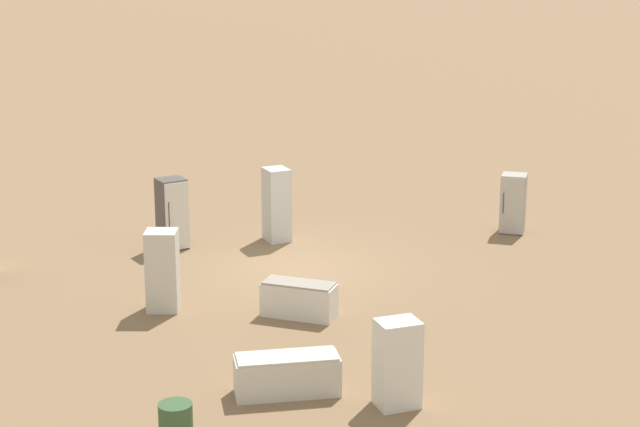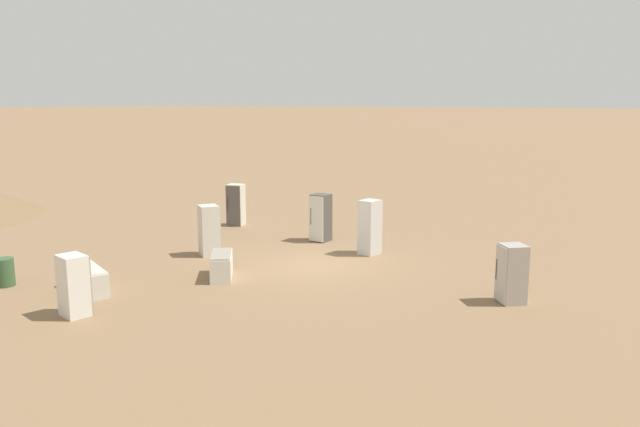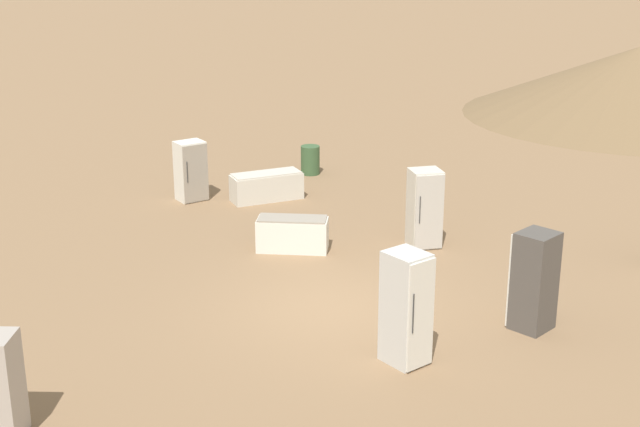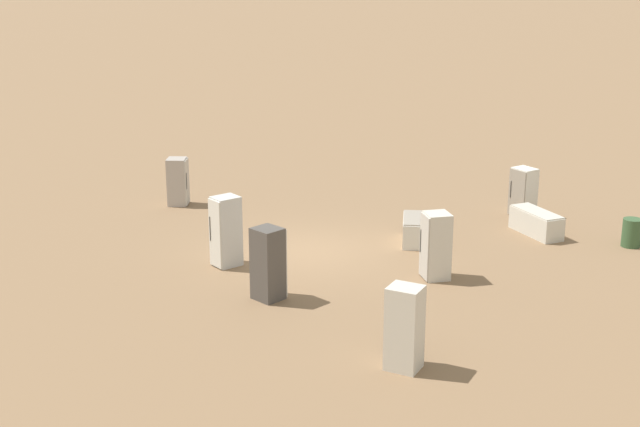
{
  "view_description": "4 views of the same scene",
  "coord_description": "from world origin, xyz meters",
  "px_view_note": "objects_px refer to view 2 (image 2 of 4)",
  "views": [
    {
      "loc": [
        12.63,
        20.97,
        8.12
      ],
      "look_at": [
        -1.32,
        -1.08,
        0.92
      ],
      "focal_mm": 60.0,
      "sensor_mm": 36.0,
      "label": 1
    },
    {
      "loc": [
        -10.83,
        16.68,
        5.33
      ],
      "look_at": [
        -0.01,
        -0.2,
        1.7
      ],
      "focal_mm": 35.0,
      "sensor_mm": 36.0,
      "label": 2
    },
    {
      "loc": [
        -11.31,
        -10.46,
        6.99
      ],
      "look_at": [
        -0.31,
        0.08,
        1.95
      ],
      "focal_mm": 50.0,
      "sensor_mm": 36.0,
      "label": 3
    },
    {
      "loc": [
        16.94,
        -16.84,
        8.28
      ],
      "look_at": [
        1.29,
        -0.76,
        1.56
      ],
      "focal_mm": 50.0,
      "sensor_mm": 36.0,
      "label": 4
    }
  ],
  "objects_px": {
    "discarded_fridge_3": "(321,218)",
    "discarded_fridge_5": "(370,227)",
    "discarded_fridge_0": "(236,205)",
    "discarded_fridge_6": "(88,280)",
    "discarded_fridge_1": "(209,230)",
    "rusty_barrel": "(5,272)",
    "discarded_fridge_2": "(74,285)",
    "discarded_fridge_7": "(512,274)",
    "discarded_fridge_4": "(222,265)"
  },
  "relations": [
    {
      "from": "discarded_fridge_3",
      "to": "discarded_fridge_5",
      "type": "bearing_deg",
      "value": 162.99
    },
    {
      "from": "discarded_fridge_3",
      "to": "discarded_fridge_0",
      "type": "bearing_deg",
      "value": -6.88
    },
    {
      "from": "discarded_fridge_3",
      "to": "discarded_fridge_6",
      "type": "xyz_separation_m",
      "value": [
        1.98,
        9.07,
        -0.54
      ]
    },
    {
      "from": "discarded_fridge_1",
      "to": "discarded_fridge_5",
      "type": "relative_size",
      "value": 0.91
    },
    {
      "from": "discarded_fridge_6",
      "to": "rusty_barrel",
      "type": "distance_m",
      "value": 2.72
    },
    {
      "from": "discarded_fridge_2",
      "to": "discarded_fridge_6",
      "type": "height_order",
      "value": "discarded_fridge_2"
    },
    {
      "from": "discarded_fridge_3",
      "to": "discarded_fridge_7",
      "type": "relative_size",
      "value": 1.14
    },
    {
      "from": "discarded_fridge_4",
      "to": "discarded_fridge_5",
      "type": "height_order",
      "value": "discarded_fridge_5"
    },
    {
      "from": "rusty_barrel",
      "to": "discarded_fridge_2",
      "type": "bearing_deg",
      "value": 172.79
    },
    {
      "from": "discarded_fridge_1",
      "to": "discarded_fridge_6",
      "type": "bearing_deg",
      "value": -56.18
    },
    {
      "from": "discarded_fridge_5",
      "to": "rusty_barrel",
      "type": "distance_m",
      "value": 11.62
    },
    {
      "from": "discarded_fridge_3",
      "to": "discarded_fridge_4",
      "type": "distance_m",
      "value": 5.93
    },
    {
      "from": "rusty_barrel",
      "to": "discarded_fridge_3",
      "type": "bearing_deg",
      "value": -114.51
    },
    {
      "from": "discarded_fridge_1",
      "to": "discarded_fridge_3",
      "type": "height_order",
      "value": "discarded_fridge_3"
    },
    {
      "from": "discarded_fridge_3",
      "to": "discarded_fridge_5",
      "type": "xyz_separation_m",
      "value": [
        -2.58,
        0.82,
        0.06
      ]
    },
    {
      "from": "discarded_fridge_0",
      "to": "discarded_fridge_1",
      "type": "bearing_deg",
      "value": 103.67
    },
    {
      "from": "discarded_fridge_4",
      "to": "discarded_fridge_7",
      "type": "relative_size",
      "value": 1.01
    },
    {
      "from": "discarded_fridge_2",
      "to": "discarded_fridge_4",
      "type": "height_order",
      "value": "discarded_fridge_2"
    },
    {
      "from": "discarded_fridge_1",
      "to": "discarded_fridge_2",
      "type": "distance_m",
      "value": 6.65
    },
    {
      "from": "discarded_fridge_0",
      "to": "discarded_fridge_2",
      "type": "relative_size",
      "value": 1.14
    },
    {
      "from": "discarded_fridge_5",
      "to": "discarded_fridge_7",
      "type": "distance_m",
      "value": 6.35
    },
    {
      "from": "discarded_fridge_7",
      "to": "rusty_barrel",
      "type": "distance_m",
      "value": 14.39
    },
    {
      "from": "discarded_fridge_2",
      "to": "discarded_fridge_6",
      "type": "distance_m",
      "value": 2.0
    },
    {
      "from": "rusty_barrel",
      "to": "discarded_fridge_5",
      "type": "bearing_deg",
      "value": -127.9
    },
    {
      "from": "discarded_fridge_4",
      "to": "discarded_fridge_3",
      "type": "bearing_deg",
      "value": 53.5
    },
    {
      "from": "discarded_fridge_0",
      "to": "discarded_fridge_1",
      "type": "distance_m",
      "value": 5.35
    },
    {
      "from": "discarded_fridge_1",
      "to": "discarded_fridge_5",
      "type": "height_order",
      "value": "discarded_fridge_5"
    },
    {
      "from": "discarded_fridge_1",
      "to": "discarded_fridge_7",
      "type": "distance_m",
      "value": 10.38
    },
    {
      "from": "discarded_fridge_5",
      "to": "discarded_fridge_7",
      "type": "xyz_separation_m",
      "value": [
        -5.73,
        2.73,
        -0.17
      ]
    },
    {
      "from": "discarded_fridge_3",
      "to": "discarded_fridge_4",
      "type": "bearing_deg",
      "value": 92.43
    },
    {
      "from": "discarded_fridge_5",
      "to": "discarded_fridge_4",
      "type": "bearing_deg",
      "value": -107.49
    },
    {
      "from": "discarded_fridge_2",
      "to": "discarded_fridge_3",
      "type": "relative_size",
      "value": 0.86
    },
    {
      "from": "discarded_fridge_6",
      "to": "discarded_fridge_2",
      "type": "bearing_deg",
      "value": 66.21
    },
    {
      "from": "discarded_fridge_5",
      "to": "discarded_fridge_6",
      "type": "bearing_deg",
      "value": -111.22
    },
    {
      "from": "discarded_fridge_7",
      "to": "discarded_fridge_2",
      "type": "bearing_deg",
      "value": 85.86
    },
    {
      "from": "discarded_fridge_0",
      "to": "discarded_fridge_2",
      "type": "xyz_separation_m",
      "value": [
        -4.14,
        11.11,
        -0.11
      ]
    },
    {
      "from": "discarded_fridge_5",
      "to": "discarded_fridge_6",
      "type": "height_order",
      "value": "discarded_fridge_5"
    },
    {
      "from": "discarded_fridge_0",
      "to": "discarded_fridge_4",
      "type": "distance_m",
      "value": 8.21
    },
    {
      "from": "discarded_fridge_0",
      "to": "discarded_fridge_7",
      "type": "distance_m",
      "value": 13.73
    },
    {
      "from": "discarded_fridge_4",
      "to": "discarded_fridge_5",
      "type": "distance_m",
      "value": 5.65
    },
    {
      "from": "discarded_fridge_3",
      "to": "discarded_fridge_1",
      "type": "bearing_deg",
      "value": 63.32
    },
    {
      "from": "discarded_fridge_2",
      "to": "discarded_fridge_3",
      "type": "xyz_separation_m",
      "value": [
        -0.63,
        -10.48,
        0.13
      ]
    },
    {
      "from": "discarded_fridge_0",
      "to": "discarded_fridge_3",
      "type": "bearing_deg",
      "value": 155.75
    },
    {
      "from": "discarded_fridge_0",
      "to": "discarded_fridge_1",
      "type": "height_order",
      "value": "discarded_fridge_0"
    },
    {
      "from": "discarded_fridge_2",
      "to": "discarded_fridge_7",
      "type": "distance_m",
      "value": 11.31
    },
    {
      "from": "discarded_fridge_4",
      "to": "discarded_fridge_7",
      "type": "bearing_deg",
      "value": -22.11
    },
    {
      "from": "discarded_fridge_1",
      "to": "discarded_fridge_7",
      "type": "relative_size",
      "value": 1.11
    },
    {
      "from": "discarded_fridge_6",
      "to": "discarded_fridge_7",
      "type": "height_order",
      "value": "discarded_fridge_7"
    },
    {
      "from": "discarded_fridge_0",
      "to": "discarded_fridge_5",
      "type": "bearing_deg",
      "value": 152.1
    },
    {
      "from": "discarded_fridge_5",
      "to": "rusty_barrel",
      "type": "relative_size",
      "value": 2.34
    }
  ]
}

